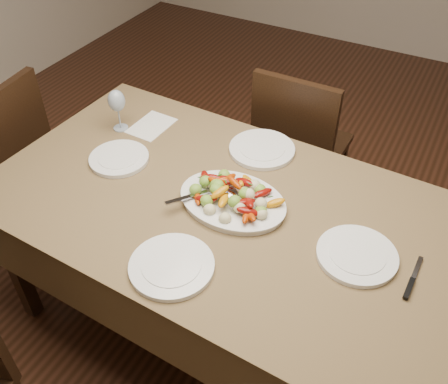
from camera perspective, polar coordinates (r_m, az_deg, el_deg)
The scene contains 13 objects.
floor at distance 2.61m, azimuth 1.64°, elevation -9.83°, with size 6.00×6.00×0.00m, color #331A0F.
dining_table at distance 2.15m, azimuth 0.00°, elevation -8.86°, with size 1.84×1.04×0.76m, color brown.
chair_far at distance 2.68m, azimuth 8.98°, elevation 5.26°, with size 0.42×0.42×0.95m, color black, non-canonical shape.
serving_platter at distance 1.87m, azimuth 0.98°, elevation -1.17°, with size 0.40×0.30×0.02m, color white.
roasted_vegetables at distance 1.83m, azimuth 1.00°, elevation 0.15°, with size 0.33×0.22×0.09m, color #6C0B06, non-canonical shape.
serving_spoon at distance 1.84m, azimuth -1.34°, elevation -0.30°, with size 0.28×0.06×0.03m, color #9EA0A8, non-canonical shape.
plate_left at distance 2.12m, azimuth -11.90°, elevation 3.76°, with size 0.25×0.25×0.02m, color white.
plate_right at distance 1.74m, azimuth 14.94°, elevation -7.01°, with size 0.27×0.27×0.02m, color white.
plate_far at distance 2.13m, azimuth 4.36°, elevation 4.89°, with size 0.28×0.28×0.02m, color white.
plate_near at distance 1.66m, azimuth -6.00°, elevation -8.43°, with size 0.28×0.28×0.02m, color white.
wine_glass at distance 2.27m, azimuth -12.04°, elevation 9.26°, with size 0.08×0.08×0.20m, color #8C99A5, non-canonical shape.
menu_card at distance 2.31m, azimuth -8.29°, elevation 7.50°, with size 0.15×0.21×0.00m, color silver.
table_knife at distance 1.73m, azimuth 20.73°, elevation -9.35°, with size 0.02×0.20×0.01m, color #9EA0A8, non-canonical shape.
Camera 1 is at (0.71, -1.47, 2.03)m, focal length 40.00 mm.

